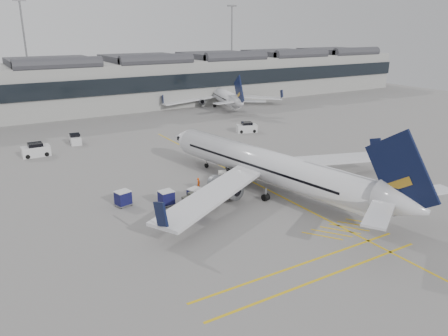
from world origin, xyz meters
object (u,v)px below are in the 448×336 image
belt_loader (231,179)px  baggage_cart_a (195,195)px  ramp_agent_a (199,184)px  airliner_main (270,167)px  pushback_tug (196,200)px  ramp_agent_b (219,187)px

belt_loader → baggage_cart_a: belt_loader is taller
baggage_cart_a → ramp_agent_a: size_ratio=1.21×
airliner_main → pushback_tug: 10.05m
ramp_agent_a → airliner_main: bearing=-74.9°
belt_loader → airliner_main: bearing=-41.7°
ramp_agent_a → ramp_agent_b: bearing=-104.8°
airliner_main → pushback_tug: bearing=166.3°
baggage_cart_a → ramp_agent_b: size_ratio=0.98×
airliner_main → pushback_tug: (-9.73, 0.70, -2.43)m
belt_loader → baggage_cart_a: size_ratio=2.57×
ramp_agent_a → ramp_agent_b: 3.03m
pushback_tug → belt_loader: bearing=16.5°
ramp_agent_a → baggage_cart_a: bearing=-165.9°
airliner_main → pushback_tug: size_ratio=12.84×
baggage_cart_a → pushback_tug: 0.96m
airliner_main → baggage_cart_a: (-9.39, 1.58, -2.23)m
belt_loader → pushback_tug: 8.41m
airliner_main → belt_loader: bearing=107.0°
baggage_cart_a → ramp_agent_a: bearing=34.6°
airliner_main → ramp_agent_a: airliner_main is taller
baggage_cart_a → ramp_agent_a: baggage_cart_a is taller
airliner_main → ramp_agent_b: airliner_main is taller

